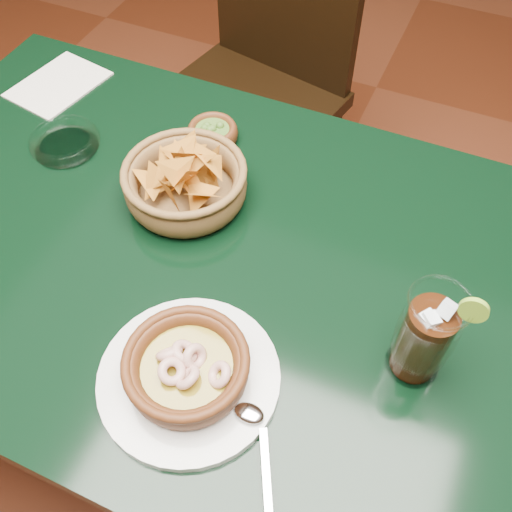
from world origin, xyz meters
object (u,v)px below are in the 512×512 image
at_px(dining_table, 189,276).
at_px(dining_chair, 256,81).
at_px(cola_drink, 425,336).
at_px(shrimp_plate, 188,370).
at_px(chip_basket, 185,182).

relative_size(dining_table, dining_chair, 1.23).
relative_size(dining_table, cola_drink, 6.47).
bearing_deg(cola_drink, shrimp_plate, -151.83).
xyz_separation_m(dining_chair, cola_drink, (0.58, -0.78, 0.29)).
distance_m(dining_chair, chip_basket, 0.69).
relative_size(dining_table, shrimp_plate, 3.99).
distance_m(shrimp_plate, cola_drink, 0.32).
bearing_deg(chip_basket, shrimp_plate, -61.63).
height_order(dining_table, cola_drink, cola_drink).
bearing_deg(shrimp_plate, dining_table, 120.43).
bearing_deg(dining_table, cola_drink, -9.26).
bearing_deg(chip_basket, cola_drink, -19.44).
distance_m(shrimp_plate, chip_basket, 0.34).
height_order(dining_chair, cola_drink, dining_chair).
bearing_deg(dining_chair, chip_basket, -76.94).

